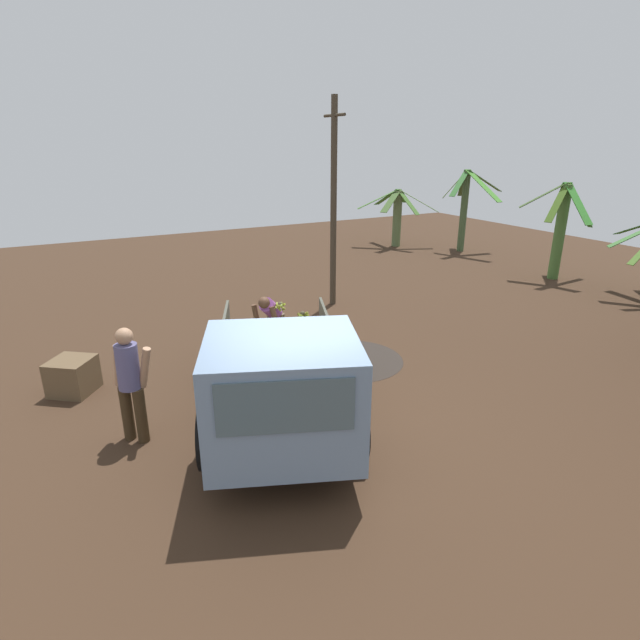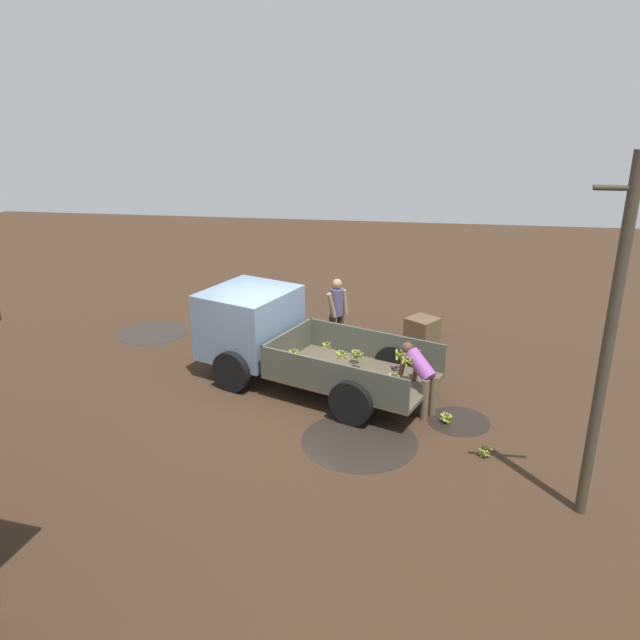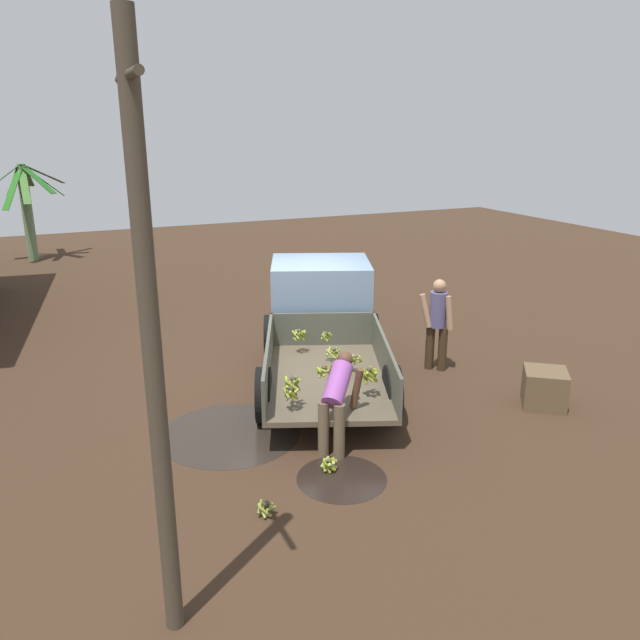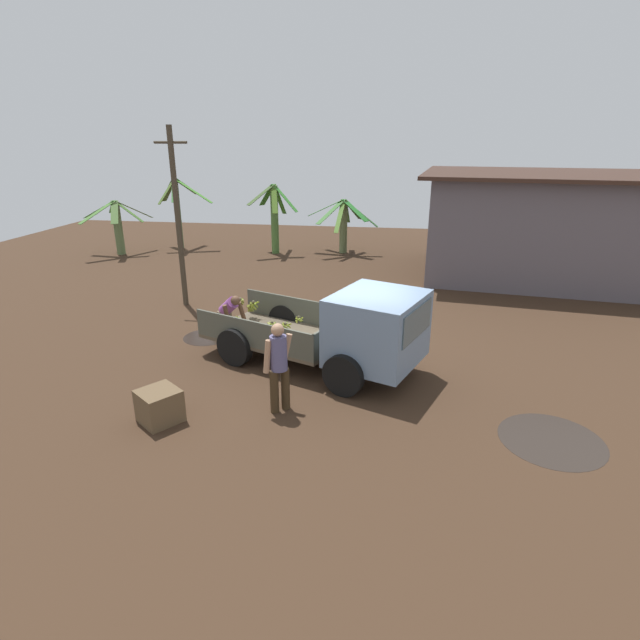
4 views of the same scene
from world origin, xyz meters
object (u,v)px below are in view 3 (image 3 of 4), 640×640
person_worker_loading (337,397)px  banana_bunch_on_ground_0 (329,464)px  cargo_truck (322,312)px  wooden_crate_0 (545,388)px  person_foreground_visitor (438,320)px  banana_bunch_on_ground_1 (266,507)px  utility_pole (152,353)px

person_worker_loading → banana_bunch_on_ground_0: 0.91m
cargo_truck → wooden_crate_0: 4.11m
cargo_truck → person_foreground_visitor: 2.13m
cargo_truck → person_worker_loading: size_ratio=3.99×
person_foreground_visitor → banana_bunch_on_ground_0: (-2.42, 3.26, -0.84)m
banana_bunch_on_ground_0 → banana_bunch_on_ground_1: 1.22m
person_worker_loading → banana_bunch_on_ground_1: person_worker_loading is taller
utility_pole → person_worker_loading: 4.00m
banana_bunch_on_ground_0 → wooden_crate_0: size_ratio=0.35×
person_worker_loading → wooden_crate_0: 3.66m
person_worker_loading → banana_bunch_on_ground_0: (-0.50, 0.34, -0.68)m
person_foreground_visitor → person_worker_loading: 3.50m
wooden_crate_0 → person_worker_loading: bearing=88.6°
banana_bunch_on_ground_1 → wooden_crate_0: 5.14m
person_foreground_visitor → wooden_crate_0: 2.22m
person_foreground_visitor → banana_bunch_on_ground_1: person_foreground_visitor is taller
cargo_truck → banana_bunch_on_ground_0: cargo_truck is taller
utility_pole → wooden_crate_0: 7.09m
utility_pole → person_foreground_visitor: 7.23m
utility_pole → banana_bunch_on_ground_0: utility_pole is taller
banana_bunch_on_ground_0 → wooden_crate_0: bearing=-84.1°
utility_pole → banana_bunch_on_ground_0: bearing=-52.5°
cargo_truck → person_foreground_visitor: size_ratio=3.06×
cargo_truck → utility_pole: (-5.46, 3.89, 1.63)m
cargo_truck → wooden_crate_0: size_ratio=7.99×
wooden_crate_0 → person_foreground_visitor: bearing=19.3°
banana_bunch_on_ground_1 → person_worker_loading: bearing=-52.5°
wooden_crate_0 → cargo_truck: bearing=36.9°
person_worker_loading → cargo_truck: bearing=22.6°
person_foreground_visitor → banana_bunch_on_ground_1: size_ratio=6.93×
cargo_truck → banana_bunch_on_ground_0: bearing=179.1°
person_foreground_visitor → person_worker_loading: person_foreground_visitor is taller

